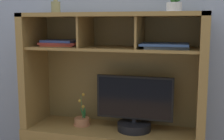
% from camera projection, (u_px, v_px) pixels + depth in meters
% --- Properties ---
extents(back_wall, '(6.00, 0.02, 2.80)m').
position_uv_depth(back_wall, '(120.00, 22.00, 2.49)').
color(back_wall, gray).
rests_on(back_wall, ground).
extents(media_console, '(1.41, 0.47, 1.47)m').
position_uv_depth(media_console, '(112.00, 139.00, 2.40)').
color(media_console, olive).
rests_on(media_console, ground).
extents(tv_monitor, '(0.60, 0.26, 0.43)m').
position_uv_depth(tv_monitor, '(134.00, 109.00, 2.32)').
color(tv_monitor, black).
rests_on(tv_monitor, media_console).
extents(potted_orchid, '(0.14, 0.14, 0.27)m').
position_uv_depth(potted_orchid, '(82.00, 121.00, 2.46)').
color(potted_orchid, '#AD6A44').
rests_on(potted_orchid, media_console).
extents(magazine_stack_left, '(0.35, 0.27, 0.04)m').
position_uv_depth(magazine_stack_left, '(166.00, 46.00, 2.14)').
color(magazine_stack_left, '#3F4447').
rests_on(magazine_stack_left, media_console).
extents(magazine_stack_centre, '(0.32, 0.22, 0.05)m').
position_uv_depth(magazine_stack_centre, '(60.00, 43.00, 2.40)').
color(magazine_stack_centre, '#A83B24').
rests_on(magazine_stack_centre, media_console).
extents(diffuser_bottle, '(0.07, 0.07, 0.25)m').
position_uv_depth(diffuser_bottle, '(56.00, 7.00, 2.34)').
color(diffuser_bottle, olive).
rests_on(diffuser_bottle, media_console).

